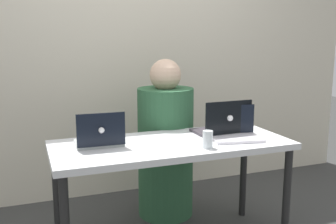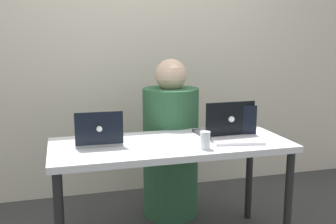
{
  "view_description": "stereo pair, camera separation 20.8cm",
  "coord_description": "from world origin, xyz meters",
  "px_view_note": "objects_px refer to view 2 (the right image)",
  "views": [
    {
      "loc": [
        -0.85,
        -2.23,
        1.37
      ],
      "look_at": [
        0.0,
        0.06,
        0.9
      ],
      "focal_mm": 42.0,
      "sensor_mm": 36.0,
      "label": 1
    },
    {
      "loc": [
        -0.65,
        -2.3,
        1.37
      ],
      "look_at": [
        0.0,
        0.06,
        0.9
      ],
      "focal_mm": 42.0,
      "sensor_mm": 36.0,
      "label": 2
    }
  ],
  "objects_px": {
    "water_glass_right": "(205,141)",
    "laptop_back_left": "(99,137)",
    "person_at_center": "(171,147)",
    "laptop_front_right": "(236,133)",
    "laptop_back_right": "(225,128)"
  },
  "relations": [
    {
      "from": "person_at_center",
      "to": "laptop_back_right",
      "type": "bearing_deg",
      "value": 124.04
    },
    {
      "from": "laptop_front_right",
      "to": "water_glass_right",
      "type": "distance_m",
      "value": 0.3
    },
    {
      "from": "person_at_center",
      "to": "water_glass_right",
      "type": "distance_m",
      "value": 0.74
    },
    {
      "from": "laptop_back_right",
      "to": "laptop_back_left",
      "type": "relative_size",
      "value": 1.21
    },
    {
      "from": "laptop_front_right",
      "to": "water_glass_right",
      "type": "bearing_deg",
      "value": -141.36
    },
    {
      "from": "water_glass_right",
      "to": "laptop_back_left",
      "type": "bearing_deg",
      "value": 155.81
    },
    {
      "from": "laptop_front_right",
      "to": "laptop_back_right",
      "type": "distance_m",
      "value": 0.13
    },
    {
      "from": "laptop_front_right",
      "to": "laptop_back_left",
      "type": "bearing_deg",
      "value": -177.85
    },
    {
      "from": "person_at_center",
      "to": "laptop_back_right",
      "type": "height_order",
      "value": "person_at_center"
    },
    {
      "from": "laptop_front_right",
      "to": "laptop_back_left",
      "type": "xyz_separation_m",
      "value": [
        -0.86,
        0.13,
        0.0
      ]
    },
    {
      "from": "laptop_back_left",
      "to": "water_glass_right",
      "type": "height_order",
      "value": "laptop_back_left"
    },
    {
      "from": "laptop_back_right",
      "to": "water_glass_right",
      "type": "distance_m",
      "value": 0.37
    },
    {
      "from": "laptop_back_right",
      "to": "laptop_back_left",
      "type": "xyz_separation_m",
      "value": [
        -0.84,
        -0.01,
        -0.0
      ]
    },
    {
      "from": "person_at_center",
      "to": "laptop_back_right",
      "type": "relative_size",
      "value": 3.44
    },
    {
      "from": "laptop_front_right",
      "to": "laptop_back_left",
      "type": "height_order",
      "value": "laptop_back_left"
    }
  ]
}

